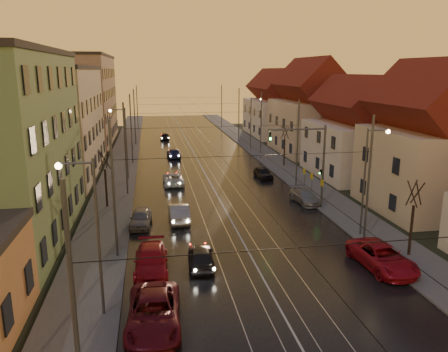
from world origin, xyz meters
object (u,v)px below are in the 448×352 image
street_lamp_3 (253,118)px  driving_car_0 (201,257)px  street_lamp_2 (123,137)px  street_lamp_1 (369,171)px  driving_car_3 (174,153)px  street_lamp_0 (91,224)px  parked_right_0 (382,257)px  driving_car_4 (165,136)px  parked_right_2 (263,173)px  parked_left_1 (154,313)px  parked_left_2 (151,261)px  parked_left_3 (141,218)px  parked_right_1 (305,196)px  driving_car_1 (179,212)px  driving_car_2 (173,179)px  traffic_light_mast (313,155)px

street_lamp_3 → driving_car_0: street_lamp_3 is taller
street_lamp_2 → street_lamp_1: bearing=-47.7°
street_lamp_1 → driving_car_3: bearing=110.9°
street_lamp_0 → parked_right_0: 17.39m
driving_car_4 → parked_right_2: (9.90, -29.89, -0.02)m
driving_car_3 → parked_right_2: 16.44m
parked_right_0 → parked_right_2: 23.67m
street_lamp_2 → street_lamp_3: size_ratio=1.00×
driving_car_4 → parked_left_1: bearing=91.3°
driving_car_0 → parked_right_2: bearing=-110.3°
parked_left_2 → street_lamp_0: bearing=-119.3°
driving_car_4 → parked_left_3: (-3.48, -43.42, 0.01)m
parked_right_1 → parked_right_2: 9.93m
street_lamp_3 → parked_left_2: (-15.53, -39.44, -4.17)m
driving_car_1 → parked_left_1: parked_left_1 is taller
street_lamp_0 → parked_right_2: size_ratio=2.17×
street_lamp_1 → parked_right_0: bearing=-106.3°
driving_car_2 → parked_left_2: bearing=82.1°
street_lamp_0 → parked_left_1: (2.75, -1.39, -4.13)m
traffic_light_mast → parked_left_3: 16.00m
driving_car_0 → driving_car_4: bearing=-85.9°
street_lamp_1 → parked_right_2: bearing=99.0°
parked_left_2 → street_lamp_3: bearing=69.6°
street_lamp_3 → traffic_light_mast: bearing=-92.3°
driving_car_4 → traffic_light_mast: bearing=110.1°
street_lamp_0 → driving_car_2: (5.14, 25.26, -4.26)m
street_lamp_3 → driving_car_3: 13.53m
driving_car_2 → parked_right_0: 25.31m
driving_car_1 → driving_car_2: size_ratio=0.97×
driving_car_4 → street_lamp_2: bearing=83.1°
traffic_light_mast → parked_left_2: traffic_light_mast is taller
parked_right_2 → parked_right_0: bearing=-90.9°
street_lamp_0 → parked_right_1: 23.89m
street_lamp_1 → parked_right_2: (-2.90, 18.36, -4.26)m
parked_left_3 → street_lamp_1: bearing=-11.5°
parked_left_2 → parked_right_2: bearing=61.0°
driving_car_4 → parked_left_2: bearing=90.9°
traffic_light_mast → parked_right_0: size_ratio=1.36×
driving_car_2 → street_lamp_2: bearing=-29.2°
driving_car_1 → parked_left_2: (-2.26, -8.93, -0.01)m
parked_left_1 → parked_right_0: (13.91, 4.11, -0.02)m
street_lamp_0 → driving_car_3: size_ratio=1.81×
street_lamp_1 → parked_left_1: 18.55m
driving_car_2 → driving_car_3: (0.89, 14.68, 0.01)m
driving_car_0 → traffic_light_mast: bearing=-131.8°
parked_right_2 → parked_left_1: bearing=-118.5°
street_lamp_0 → driving_car_1: size_ratio=1.83×
driving_car_2 → parked_left_1: 26.75m
driving_car_3 → parked_left_3: size_ratio=1.14×
driving_car_2 → parked_left_3: (-3.22, -12.43, 0.04)m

